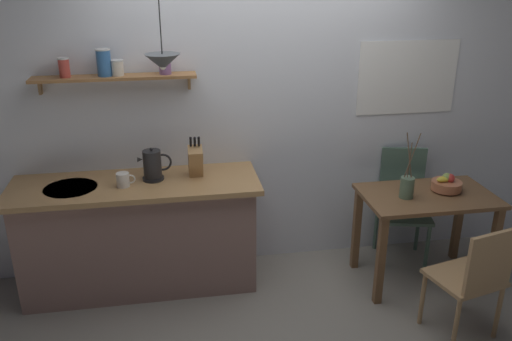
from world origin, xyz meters
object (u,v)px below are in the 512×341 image
object	(u,v)px
dining_table	(426,210)
coffee_mug_by_sink	(123,180)
pendant_lamp	(163,62)
dining_chair_far	(402,200)
twig_vase	(407,186)
electric_kettle	(153,165)
knife_block	(195,160)
dining_chair_near	(474,276)
fruit_bowl	(447,184)

from	to	relation	value
dining_table	coffee_mug_by_sink	size ratio (longest dim) A/B	7.35
dining_table	pendant_lamp	distance (m)	2.28
pendant_lamp	dining_chair_far	bearing A→B (deg)	7.75
twig_vase	electric_kettle	distance (m)	1.91
knife_block	coffee_mug_by_sink	distance (m)	0.55
coffee_mug_by_sink	electric_kettle	bearing A→B (deg)	24.19
dining_chair_near	dining_chair_far	bearing A→B (deg)	90.02
electric_kettle	knife_block	distance (m)	0.32
dining_chair_far	electric_kettle	size ratio (longest dim) A/B	3.80
twig_vase	electric_kettle	world-z (taller)	twig_vase
fruit_bowl	knife_block	distance (m)	1.95
dining_chair_far	fruit_bowl	bearing A→B (deg)	-63.52
fruit_bowl	knife_block	xyz separation A→B (m)	(-1.91, 0.28, 0.21)
pendant_lamp	dining_table	bearing A→B (deg)	-3.65
dining_chair_far	twig_vase	size ratio (longest dim) A/B	1.87
dining_chair_far	twig_vase	xyz separation A→B (m)	(-0.18, -0.42, 0.32)
twig_vase	dining_chair_far	bearing A→B (deg)	66.20
dining_chair_near	fruit_bowl	bearing A→B (deg)	77.16
fruit_bowl	coffee_mug_by_sink	bearing A→B (deg)	176.05
fruit_bowl	dining_table	bearing A→B (deg)	-167.83
electric_kettle	pendant_lamp	size ratio (longest dim) A/B	0.41
twig_vase	coffee_mug_by_sink	distance (m)	2.10
fruit_bowl	twig_vase	xyz separation A→B (m)	(-0.36, -0.06, 0.03)
dining_table	knife_block	bearing A→B (deg)	169.86
dining_chair_near	twig_vase	bearing A→B (deg)	104.60
pendant_lamp	twig_vase	bearing A→B (deg)	-4.96
dining_table	electric_kettle	xyz separation A→B (m)	(-2.07, 0.30, 0.39)
twig_vase	coffee_mug_by_sink	world-z (taller)	twig_vase
dining_table	fruit_bowl	world-z (taller)	fruit_bowl
fruit_bowl	twig_vase	size ratio (longest dim) A/B	0.45
electric_kettle	pendant_lamp	distance (m)	0.82
dining_chair_near	coffee_mug_by_sink	size ratio (longest dim) A/B	6.24
knife_block	coffee_mug_by_sink	bearing A→B (deg)	-168.40
dining_chair_near	pendant_lamp	size ratio (longest dim) A/B	1.38
knife_block	pendant_lamp	world-z (taller)	pendant_lamp
dining_chair_far	electric_kettle	bearing A→B (deg)	-177.57
knife_block	pendant_lamp	size ratio (longest dim) A/B	0.52
dining_chair_far	twig_vase	bearing A→B (deg)	-113.80
coffee_mug_by_sink	pendant_lamp	distance (m)	0.92
knife_block	coffee_mug_by_sink	world-z (taller)	knife_block
dining_table	dining_chair_far	world-z (taller)	dining_chair_far
fruit_bowl	dining_chair_near	bearing A→B (deg)	-102.84
dining_table	electric_kettle	distance (m)	2.12
dining_table	coffee_mug_by_sink	xyz separation A→B (m)	(-2.28, 0.20, 0.33)
dining_table	pendant_lamp	xyz separation A→B (m)	(-1.95, 0.12, 1.18)
coffee_mug_by_sink	dining_table	bearing A→B (deg)	-5.12
dining_table	fruit_bowl	bearing A→B (deg)	12.17
fruit_bowl	coffee_mug_by_sink	distance (m)	2.45
twig_vase	knife_block	distance (m)	1.60
twig_vase	electric_kettle	size ratio (longest dim) A/B	2.03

